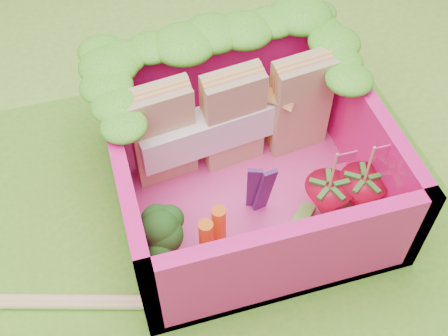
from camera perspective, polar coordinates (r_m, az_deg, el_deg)
name	(u,v)px	position (r m, az deg, el deg)	size (l,w,h in m)	color
ground	(217,250)	(2.85, -0.69, -8.36)	(14.00, 14.00, 0.00)	#78B433
placemat	(217,249)	(2.84, -0.70, -8.20)	(2.60, 2.60, 0.03)	#5BA725
bento_floor	(245,190)	(3.00, 2.18, -2.25)	(1.30, 1.30, 0.05)	#E73B90
bento_box	(247,160)	(2.81, 2.33, 0.85)	(1.30, 1.30, 0.55)	#F8147E
lettuce_ruffle	(220,48)	(2.90, -0.41, 12.06)	(1.43, 0.83, 0.11)	#2C9B1C
sandwich_stack	(234,119)	(2.92, 1.02, 5.02)	(1.08, 0.30, 0.57)	tan
broccoli	(164,236)	(2.61, -6.11, -6.90)	(0.32, 0.32, 0.25)	#608E45
carrot_sticks	(213,234)	(2.65, -1.17, -6.70)	(0.15, 0.14, 0.28)	#FF5515
purple_wedges	(259,189)	(2.74, 3.60, -2.18)	(0.12, 0.06, 0.38)	#441752
strawberry_left	(326,201)	(2.81, 10.35, -3.29)	(0.24, 0.24, 0.48)	#B60B26
strawberry_right	(360,194)	(2.87, 13.65, -2.61)	(0.24, 0.24, 0.48)	#B60B26
snap_peas	(325,214)	(2.89, 10.19, -4.60)	(0.65, 0.30, 0.05)	#5CAA35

